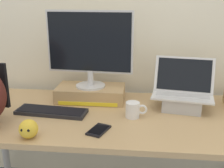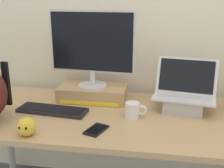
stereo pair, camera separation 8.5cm
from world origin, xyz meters
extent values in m
cube|color=silver|center=(0.00, 0.48, 1.30)|extent=(7.00, 0.10, 2.60)
cube|color=tan|center=(0.00, 0.00, 0.70)|extent=(1.83, 0.77, 0.03)
cylinder|color=#B2B2B7|center=(-0.85, 0.32, 0.34)|extent=(0.05, 0.05, 0.68)
cube|color=tan|center=(-0.16, 0.22, 0.76)|extent=(0.43, 0.23, 0.09)
cube|color=yellow|center=(-0.16, 0.10, 0.73)|extent=(0.37, 0.00, 0.02)
cylinder|color=silver|center=(-0.16, 0.22, 0.81)|extent=(0.19, 0.19, 0.01)
cylinder|color=silver|center=(-0.16, 0.22, 0.86)|extent=(0.04, 0.04, 0.10)
cube|color=silver|center=(-0.16, 0.22, 1.09)|extent=(0.54, 0.06, 0.38)
cube|color=black|center=(-0.16, 0.20, 1.09)|extent=(0.51, 0.05, 0.36)
cube|color=#ADADB2|center=(0.41, 0.12, 0.75)|extent=(0.25, 0.23, 0.08)
cube|color=silver|center=(0.41, 0.12, 0.80)|extent=(0.38, 0.27, 0.01)
cube|color=#B7B7BC|center=(0.41, 0.14, 0.80)|extent=(0.32, 0.17, 0.00)
cube|color=silver|center=(0.42, 0.19, 0.90)|extent=(0.36, 0.14, 0.21)
cube|color=black|center=(0.42, 0.19, 0.90)|extent=(0.32, 0.12, 0.18)
cube|color=black|center=(-0.35, -0.03, 0.72)|extent=(0.42, 0.17, 0.02)
cube|color=black|center=(-0.35, -0.03, 0.73)|extent=(0.39, 0.15, 0.00)
cube|color=black|center=(-0.58, -0.09, 0.89)|extent=(0.04, 0.03, 0.25)
cylinder|color=silver|center=(0.12, -0.03, 0.76)|extent=(0.08, 0.08, 0.09)
torus|color=silver|center=(0.17, -0.03, 0.76)|extent=(0.06, 0.01, 0.06)
cube|color=black|center=(-0.04, -0.22, 0.72)|extent=(0.12, 0.15, 0.01)
cube|color=black|center=(-0.04, -0.22, 0.72)|extent=(0.10, 0.12, 0.00)
sphere|color=gold|center=(-0.36, -0.32, 0.76)|extent=(0.09, 0.09, 0.09)
sphere|color=black|center=(-0.38, -0.36, 0.77)|extent=(0.01, 0.01, 0.01)
sphere|color=black|center=(-0.35, -0.36, 0.77)|extent=(0.01, 0.01, 0.01)
camera|label=1|loc=(0.15, -1.47, 1.36)|focal=44.85mm
camera|label=2|loc=(0.23, -1.46, 1.36)|focal=44.85mm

